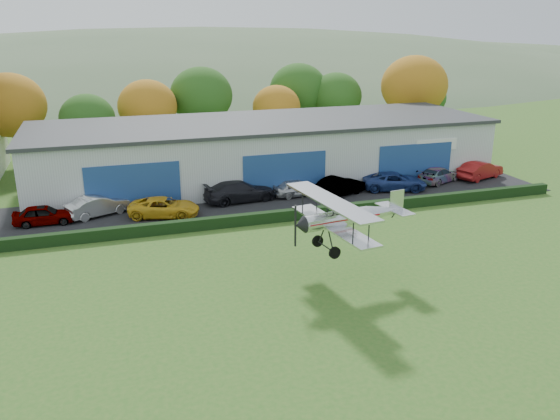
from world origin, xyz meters
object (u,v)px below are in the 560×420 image
object	(u,v)px
hangar	(264,150)
car_5	(339,186)
car_0	(44,215)
biplane	(346,216)
car_3	(240,191)
car_8	(480,170)
car_2	(164,207)
car_4	(297,187)
car_6	(395,181)
car_1	(98,205)
car_7	(439,175)

from	to	relation	value
hangar	car_5	world-z (taller)	hangar
car_0	biplane	size ratio (longest dim) A/B	0.52
hangar	car_0	size ratio (longest dim) A/B	9.94
car_5	car_0	bearing A→B (deg)	66.16
car_3	car_8	bearing A→B (deg)	-96.31
car_2	car_5	bearing A→B (deg)	-69.58
biplane	car_4	bearing A→B (deg)	72.11
car_3	car_6	bearing A→B (deg)	-100.15
hangar	car_1	distance (m)	16.15
hangar	car_2	distance (m)	13.18
car_2	biplane	bearing A→B (deg)	-133.18
car_3	car_8	size ratio (longest dim) A/B	1.17
car_1	car_8	xyz separation A→B (m)	(33.26, 0.20, 0.04)
car_1	car_3	world-z (taller)	car_3
car_2	car_5	size ratio (longest dim) A/B	1.06
hangar	car_0	world-z (taller)	hangar
hangar	car_3	distance (m)	7.64
hangar	biplane	xyz separation A→B (m)	(-1.93, -22.19, 1.10)
car_2	car_3	world-z (taller)	car_3
car_1	car_2	world-z (taller)	car_1
car_1	car_6	world-z (taller)	car_1
hangar	car_2	size ratio (longest dim) A/B	7.97
car_7	car_8	bearing A→B (deg)	-115.80
car_3	car_5	bearing A→B (deg)	-103.11
car_3	car_7	xyz separation A→B (m)	(18.21, 0.04, -0.15)
car_2	car_3	distance (m)	6.48
car_2	car_7	xyz separation A→B (m)	(24.38, 2.01, -0.02)
hangar	car_8	xyz separation A→B (m)	(18.61, -6.35, -1.80)
car_5	car_7	xyz separation A→B (m)	(10.04, 1.02, -0.11)
car_4	car_6	xyz separation A→B (m)	(8.46, -0.89, 0.04)
car_2	car_4	world-z (taller)	car_2
car_1	biplane	xyz separation A→B (m)	(12.72, -15.65, 2.94)
car_4	car_7	bearing A→B (deg)	-95.68
car_8	hangar	bearing A→B (deg)	51.51
car_1	car_8	world-z (taller)	car_8
hangar	car_3	size ratio (longest dim) A/B	7.07
car_2	car_3	xyz separation A→B (m)	(6.17, 1.97, 0.13)
car_0	car_1	bearing A→B (deg)	-76.38
car_3	car_7	bearing A→B (deg)	-96.12
car_0	car_8	distance (m)	36.97
car_0	car_1	xyz separation A→B (m)	(3.69, 0.82, 0.07)
car_1	car_5	distance (m)	18.94
hangar	car_4	xyz separation A→B (m)	(0.97, -6.35, -1.90)
car_8	biplane	world-z (taller)	biplane
car_8	car_4	bearing A→B (deg)	70.34
hangar	car_5	distance (m)	8.66
car_2	car_1	bearing A→B (deg)	85.59
car_5	car_6	distance (m)	5.15
car_2	car_5	world-z (taller)	car_5
car_5	car_7	world-z (taller)	car_5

